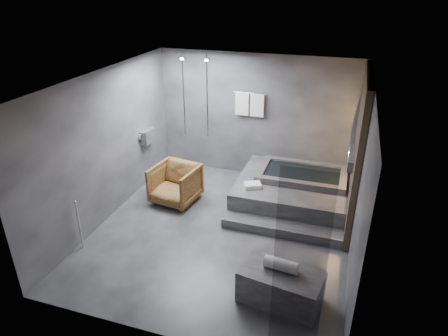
% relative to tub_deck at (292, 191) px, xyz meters
% --- Properties ---
extents(room, '(5.00, 5.04, 2.82)m').
position_rel_tub_deck_xyz_m(room, '(-0.65, -1.21, 1.48)').
color(room, '#2B2B2E').
rests_on(room, ground).
extents(tub_deck, '(2.20, 2.00, 0.50)m').
position_rel_tub_deck_xyz_m(tub_deck, '(0.00, 0.00, 0.00)').
color(tub_deck, '#303033').
rests_on(tub_deck, ground).
extents(tub_step, '(2.20, 0.36, 0.18)m').
position_rel_tub_deck_xyz_m(tub_step, '(0.00, -1.18, -0.16)').
color(tub_step, '#303033').
rests_on(tub_step, ground).
extents(concrete_bench, '(1.23, 0.80, 0.51)m').
position_rel_tub_deck_xyz_m(concrete_bench, '(0.29, -2.86, 0.01)').
color(concrete_bench, '#323234').
rests_on(concrete_bench, ground).
extents(driftwood_chair, '(0.98, 1.00, 0.80)m').
position_rel_tub_deck_xyz_m(driftwood_chair, '(-2.30, -0.71, 0.15)').
color(driftwood_chair, '#462B11').
rests_on(driftwood_chair, ground).
extents(rolled_towel, '(0.50, 0.23, 0.17)m').
position_rel_tub_deck_xyz_m(rolled_towel, '(0.26, -2.81, 0.35)').
color(rolled_towel, white).
rests_on(rolled_towel, concrete_bench).
extents(deck_towel, '(0.39, 0.35, 0.09)m').
position_rel_tub_deck_xyz_m(deck_towel, '(-0.72, -0.54, 0.29)').
color(deck_towel, white).
rests_on(deck_towel, tub_deck).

